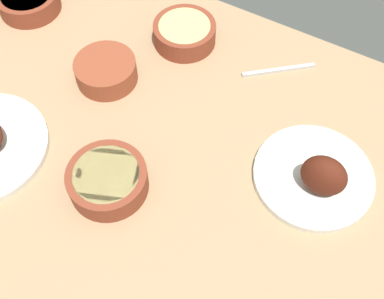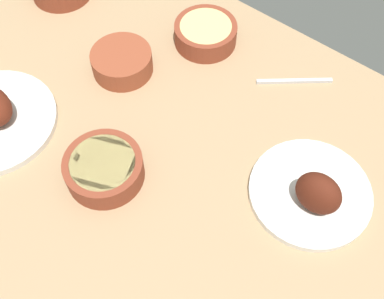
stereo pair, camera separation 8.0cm
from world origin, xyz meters
The scene contains 7 objects.
dining_table centered at (0.00, 0.00, 2.00)cm, with size 140.00×90.00×4.00cm, color tan.
plate_far_side centered at (24.67, 6.51, 6.67)cm, with size 24.24×24.24×10.59cm.
bowl_soup centered at (-27.41, 8.32, 6.89)cm, with size 14.11×14.11×5.29cm.
bowl_pasta centered at (-10.57, -14.80, 6.91)cm, with size 15.83×15.83×5.34cm.
bowl_potatoes centered at (-17.93, 27.67, 6.83)cm, with size 15.12×15.12×5.18cm.
bowl_cream centered at (-58.43, 17.93, 6.70)cm, with size 15.64×15.64×4.93cm.
fork_loose centered at (6.14, 30.22, 4.40)cm, with size 17.58×0.90×0.80cm, color silver.
Camera 1 is at (25.83, -45.08, 88.05)cm, focal length 44.19 mm.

